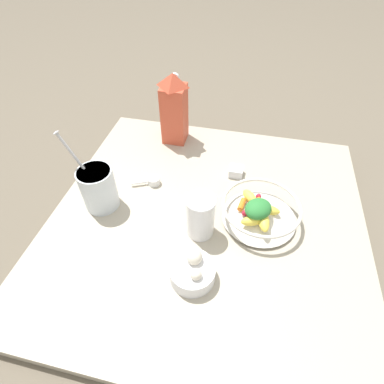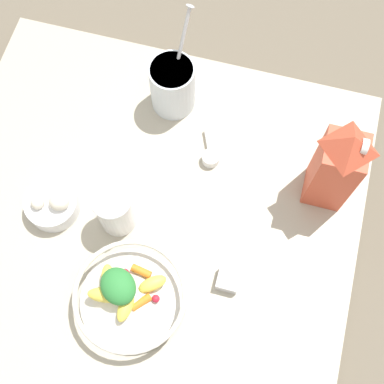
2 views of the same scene
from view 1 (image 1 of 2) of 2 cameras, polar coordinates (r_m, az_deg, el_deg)
ground_plane at (r=0.92m, az=2.77°, el=-6.32°), size 6.00×6.00×0.00m
countertop at (r=0.91m, az=2.82°, el=-5.57°), size 0.91×0.91×0.04m
fruit_bowl at (r=0.87m, az=12.81°, el=-3.53°), size 0.22×0.22×0.09m
milk_carton at (r=1.11m, az=-3.41°, el=15.59°), size 0.08×0.08×0.26m
yogurt_tub at (r=0.91m, az=-17.49°, el=0.98°), size 0.15×0.10×0.24m
drinking_cup at (r=0.80m, az=1.64°, el=-4.47°), size 0.08×0.08×0.13m
spice_jar at (r=1.02m, az=8.38°, el=3.86°), size 0.05×0.05×0.03m
measuring_scoop at (r=0.99m, az=-7.52°, el=2.12°), size 0.09×0.05×0.02m
garlic_bowl at (r=0.76m, az=-0.09°, el=-14.65°), size 0.11×0.11×0.08m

